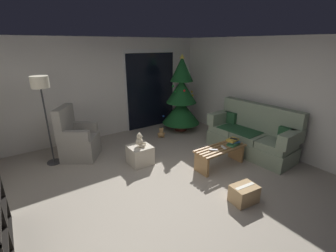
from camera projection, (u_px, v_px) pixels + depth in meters
The scene contains 18 objects.
ground_plane at pixel (172, 188), 3.99m from camera, with size 7.00×7.00×0.00m, color #9E9384.
wall_back at pixel (103, 89), 5.95m from camera, with size 5.72×0.12×2.50m, color silver.
wall_right at pixel (278, 96), 5.10m from camera, with size 0.12×6.00×2.50m, color silver.
patio_door_frame at pixel (151, 89), 6.68m from camera, with size 1.60×0.02×2.20m, color silver.
patio_door_glass at pixel (151, 91), 6.68m from camera, with size 1.50×0.02×2.10m, color black.
couch at pixel (252, 135), 5.22m from camera, with size 0.89×1.98×1.08m.
coffee_table at pixel (220, 154), 4.63m from camera, with size 1.10×0.40×0.41m.
remote_white at pixel (224, 147), 4.56m from camera, with size 0.04×0.16×0.02m, color silver.
remote_silver at pixel (213, 150), 4.45m from camera, with size 0.04×0.16×0.02m, color #ADADB2.
book_stack at pixel (233, 142), 4.67m from camera, with size 0.27×0.22×0.13m.
cell_phone at pixel (234, 139), 4.65m from camera, with size 0.07×0.14×0.01m, color black.
christmas_tree at pixel (181, 98), 6.40m from camera, with size 1.05×1.05×2.09m.
armchair at pixel (77, 140), 4.96m from camera, with size 0.95×0.95×1.13m.
floor_lamp at pixel (41, 91), 4.35m from camera, with size 0.32×0.32×1.78m.
ottoman at pixel (140, 155), 4.76m from camera, with size 0.44×0.44×0.39m, color beige.
teddy_bear_cream at pixel (140, 141), 4.66m from camera, with size 0.22×0.21×0.29m.
teddy_bear_honey_by_tree at pixel (161, 133), 6.09m from camera, with size 0.21×0.21×0.29m.
cardboard_box_taped_mid_floor at pixel (244, 194), 3.62m from camera, with size 0.43×0.34×0.28m.
Camera 1 is at (-1.99, -2.76, 2.35)m, focal length 24.89 mm.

